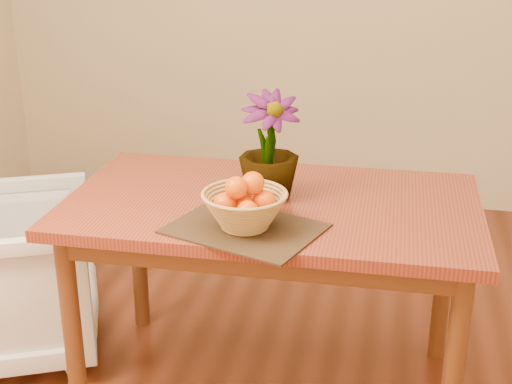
% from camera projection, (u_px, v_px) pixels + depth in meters
% --- Properties ---
extents(table, '(1.40, 0.80, 0.75)m').
position_uv_depth(table, '(272.00, 224.00, 2.46)').
color(table, maroon).
rests_on(table, floor).
extents(placemat, '(0.53, 0.46, 0.01)m').
position_uv_depth(placemat, '(245.00, 228.00, 2.19)').
color(placemat, '#332212').
rests_on(placemat, table).
extents(wicker_basket, '(0.27, 0.27, 0.11)m').
position_uv_depth(wicker_basket, '(245.00, 212.00, 2.17)').
color(wicker_basket, tan).
rests_on(wicker_basket, placemat).
extents(orange_pile, '(0.18, 0.18, 0.13)m').
position_uv_depth(orange_pile, '(245.00, 198.00, 2.16)').
color(orange_pile, '#E65803').
rests_on(orange_pile, wicker_basket).
extents(potted_plant, '(0.27, 0.27, 0.36)m').
position_uv_depth(potted_plant, '(269.00, 146.00, 2.39)').
color(potted_plant, '#1A4313').
rests_on(potted_plant, table).
extents(armchair, '(0.87, 0.89, 0.71)m').
position_uv_depth(armchair, '(3.00, 270.00, 2.80)').
color(armchair, gray).
rests_on(armchair, floor).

